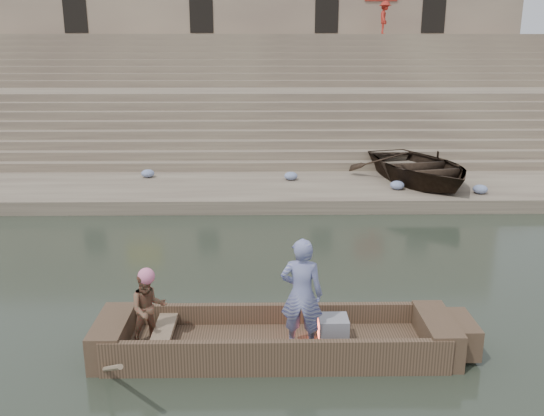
{
  "coord_description": "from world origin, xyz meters",
  "views": [
    {
      "loc": [
        1.45,
        -9.8,
        4.73
      ],
      "look_at": [
        1.62,
        1.83,
        1.4
      ],
      "focal_mm": 38.01,
      "sensor_mm": 36.0,
      "label": 1
    }
  ],
  "objects_px": {
    "television": "(332,329)",
    "beached_rowboat": "(419,167)",
    "main_rowboat": "(275,347)",
    "rowing_man": "(148,309)",
    "standing_man": "(302,294)",
    "pedestrian": "(385,18)"
  },
  "relations": [
    {
      "from": "television",
      "to": "beached_rowboat",
      "type": "height_order",
      "value": "beached_rowboat"
    },
    {
      "from": "main_rowboat",
      "to": "rowing_man",
      "type": "distance_m",
      "value": 2.08
    },
    {
      "from": "standing_man",
      "to": "beached_rowboat",
      "type": "relative_size",
      "value": 0.36
    },
    {
      "from": "rowing_man",
      "to": "beached_rowboat",
      "type": "distance_m",
      "value": 12.11
    },
    {
      "from": "television",
      "to": "pedestrian",
      "type": "relative_size",
      "value": 0.27
    },
    {
      "from": "rowing_man",
      "to": "pedestrian",
      "type": "relative_size",
      "value": 0.69
    },
    {
      "from": "beached_rowboat",
      "to": "television",
      "type": "bearing_deg",
      "value": -126.58
    },
    {
      "from": "main_rowboat",
      "to": "rowing_man",
      "type": "height_order",
      "value": "rowing_man"
    },
    {
      "from": "rowing_man",
      "to": "pedestrian",
      "type": "xyz_separation_m",
      "value": [
        8.35,
        24.5,
        5.25
      ]
    },
    {
      "from": "rowing_man",
      "to": "beached_rowboat",
      "type": "height_order",
      "value": "beached_rowboat"
    },
    {
      "from": "television",
      "to": "pedestrian",
      "type": "xyz_separation_m",
      "value": [
        5.5,
        24.45,
        5.64
      ]
    },
    {
      "from": "main_rowboat",
      "to": "television",
      "type": "xyz_separation_m",
      "value": [
        0.9,
        -0.0,
        0.31
      ]
    },
    {
      "from": "pedestrian",
      "to": "beached_rowboat",
      "type": "bearing_deg",
      "value": -171.29
    },
    {
      "from": "rowing_man",
      "to": "pedestrian",
      "type": "bearing_deg",
      "value": 49.4
    },
    {
      "from": "standing_man",
      "to": "rowing_man",
      "type": "xyz_separation_m",
      "value": [
        -2.35,
        0.14,
        -0.29
      ]
    },
    {
      "from": "standing_man",
      "to": "rowing_man",
      "type": "relative_size",
      "value": 1.49
    },
    {
      "from": "rowing_man",
      "to": "beached_rowboat",
      "type": "bearing_deg",
      "value": 34.06
    },
    {
      "from": "television",
      "to": "beached_rowboat",
      "type": "bearing_deg",
      "value": 68.41
    },
    {
      "from": "main_rowboat",
      "to": "television",
      "type": "bearing_deg",
      "value": -0.0
    },
    {
      "from": "beached_rowboat",
      "to": "rowing_man",
      "type": "bearing_deg",
      "value": -139.16
    },
    {
      "from": "main_rowboat",
      "to": "standing_man",
      "type": "height_order",
      "value": "standing_man"
    },
    {
      "from": "television",
      "to": "pedestrian",
      "type": "bearing_deg",
      "value": 77.33
    }
  ]
}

